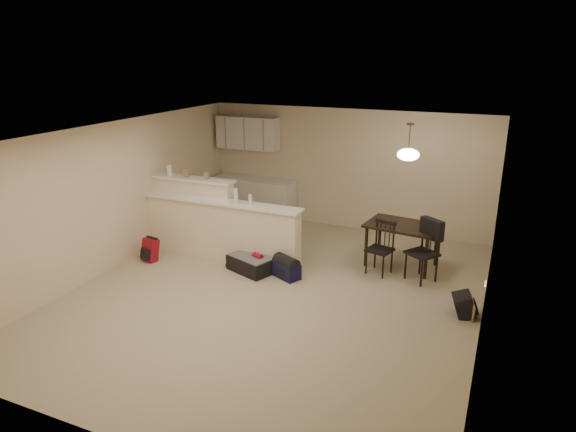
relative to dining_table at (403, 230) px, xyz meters
The scene contains 19 objects.
room 2.50m from the dining_table, 129.66° to the right, with size 7.00×7.02×2.50m.
breakfast_bar 3.43m from the dining_table, 164.96° to the right, with size 3.08×0.58×1.39m.
upper_cabinets 4.21m from the dining_table, 158.86° to the left, with size 1.40×0.34×0.70m, color white.
kitchen_counter 3.79m from the dining_table, 159.60° to the left, with size 1.80×0.60×0.90m, color white.
thermostat 1.69m from the dining_table, 12.57° to the right, with size 0.02×0.12×0.12m, color beige.
jar 4.39m from the dining_table, 169.99° to the right, with size 0.10×0.10×0.20m, color silver.
cereal_box 4.03m from the dining_table, 169.04° to the right, with size 0.10×0.07×0.16m, color #96764D.
small_box 3.61m from the dining_table, 167.70° to the right, with size 0.08×0.06×0.12m, color #96764D.
bottle_a 2.94m from the dining_table, 160.40° to the right, with size 0.07×0.07×0.26m, color silver.
bottle_b 2.68m from the dining_table, 158.34° to the right, with size 0.06×0.06×0.18m, color silver.
dining_table is the anchor object (origin of this frame).
pendant_lamp 1.32m from the dining_table, 90.00° to the right, with size 0.36×0.36×0.62m.
dining_chair_near 0.59m from the dining_table, 119.98° to the right, with size 0.39×0.38×0.90m, color black, non-canonical shape.
dining_chair_far 0.66m from the dining_table, 48.26° to the right, with size 0.44×0.42×1.01m, color black, non-canonical shape.
suitcase 2.67m from the dining_table, 151.23° to the right, with size 0.77×0.50×0.26m, color black.
red_backpack 4.49m from the dining_table, 159.30° to the right, with size 0.27×0.17×0.41m, color maroon.
navy_duffel 2.14m from the dining_table, 142.50° to the right, with size 0.48×0.26×0.26m, color #14133C.
black_daypack 1.92m from the dining_table, 49.74° to the right, with size 0.35×0.25×0.31m, color black.
cardboard_sheet 2.01m from the dining_table, 47.90° to the right, with size 0.37×0.02×0.29m, color #96764D.
Camera 1 is at (3.07, -6.56, 3.62)m, focal length 32.00 mm.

